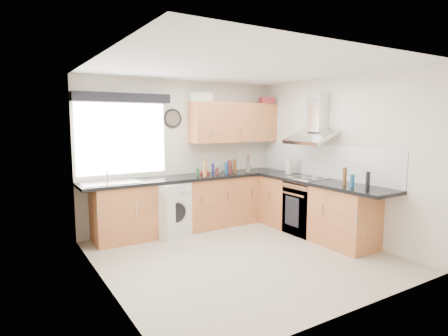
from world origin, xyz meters
TOP-DOWN VIEW (x-y plane):
  - ground_plane at (0.00, 0.00)m, footprint 3.60×3.60m
  - ceiling at (0.00, 0.00)m, footprint 3.60×3.60m
  - wall_back at (0.00, 1.80)m, footprint 3.60×0.02m
  - wall_front at (0.00, -1.80)m, footprint 3.60×0.02m
  - wall_left at (-1.80, 0.00)m, footprint 0.02×3.60m
  - wall_right at (1.80, 0.00)m, footprint 0.02×3.60m
  - window at (-1.05, 1.79)m, footprint 1.40×0.02m
  - window_blind at (-1.05, 1.70)m, footprint 1.50×0.18m
  - splashback at (1.79, 0.30)m, footprint 0.01×3.00m
  - base_cab_back at (-0.10, 1.51)m, footprint 3.00×0.58m
  - base_cab_corner at (1.50, 1.50)m, footprint 0.60×0.60m
  - base_cab_right at (1.51, 0.15)m, footprint 0.58×2.10m
  - worktop_back at (0.00, 1.50)m, footprint 3.60×0.62m
  - worktop_right at (1.50, 0.00)m, footprint 0.62×2.42m
  - sink at (-1.33, 1.50)m, footprint 0.84×0.46m
  - oven at (1.50, 0.30)m, footprint 0.56×0.58m
  - hob_plate at (1.50, 0.30)m, footprint 0.52×0.52m
  - extractor_hood at (1.60, 0.30)m, footprint 0.52×0.78m
  - upper_cabinets at (0.95, 1.62)m, footprint 1.70×0.35m
  - washing_machine at (-0.45, 1.40)m, footprint 0.74×0.73m
  - wall_clock at (-0.19, 1.76)m, footprint 0.32×0.04m
  - casserole at (0.30, 1.71)m, footprint 0.42×0.34m
  - storage_box at (1.60, 1.52)m, footprint 0.29×0.26m
  - utensil_pot at (1.12, 1.43)m, footprint 0.11×0.11m
  - kitchen_roll at (1.60, 0.86)m, footprint 0.15×0.15m
  - tomato_cluster at (0.25, 1.48)m, footprint 0.17×0.17m
  - jar_0 at (0.45, 1.40)m, footprint 0.06×0.06m
  - jar_1 at (0.86, 1.48)m, footprint 0.07×0.07m
  - jar_2 at (0.80, 1.65)m, footprint 0.05×0.05m
  - jar_3 at (0.65, 1.64)m, footprint 0.05×0.05m
  - jar_4 at (0.66, 1.43)m, footprint 0.06×0.06m
  - jar_5 at (0.73, 1.43)m, footprint 0.08×0.08m
  - jar_6 at (0.20, 1.37)m, footprint 0.07×0.07m
  - jar_7 at (0.39, 1.44)m, footprint 0.05×0.05m
  - jar_8 at (0.27, 1.53)m, footprint 0.06×0.06m
  - jar_9 at (0.89, 1.66)m, footprint 0.07×0.07m
  - jar_10 at (0.11, 1.47)m, footprint 0.05×0.05m
  - bottle_0 at (1.42, -0.89)m, footprint 0.06×0.06m
  - bottle_1 at (1.47, -0.46)m, footprint 0.06×0.06m
  - bottle_2 at (1.44, -0.62)m, footprint 0.06×0.06m

SIDE VIEW (x-z plane):
  - ground_plane at x=0.00m, z-range 0.00..0.00m
  - oven at x=1.50m, z-range 0.00..0.85m
  - washing_machine at x=-0.45m, z-range 0.00..0.85m
  - base_cab_back at x=-0.10m, z-range 0.00..0.86m
  - base_cab_corner at x=1.50m, z-range 0.00..0.86m
  - base_cab_right at x=1.51m, z-range 0.00..0.86m
  - worktop_back at x=0.00m, z-range 0.86..0.91m
  - worktop_right at x=1.50m, z-range 0.86..0.91m
  - hob_plate at x=1.50m, z-range 0.91..0.92m
  - tomato_cluster at x=0.25m, z-range 0.91..0.98m
  - sink at x=-1.33m, z-range 0.90..1.00m
  - jar_0 at x=0.45m, z-range 0.91..1.03m
  - jar_10 at x=0.11m, z-range 0.91..1.03m
  - utensil_pot at x=1.12m, z-range 0.91..1.04m
  - jar_9 at x=0.89m, z-range 0.91..1.05m
  - jar_2 at x=0.80m, z-range 0.91..1.05m
  - jar_3 at x=0.65m, z-range 0.91..1.07m
  - bottle_2 at x=1.44m, z-range 0.91..1.09m
  - jar_7 at x=0.39m, z-range 0.91..1.11m
  - jar_4 at x=0.66m, z-range 0.91..1.11m
  - jar_5 at x=0.73m, z-range 0.91..1.14m
  - jar_1 at x=0.86m, z-range 0.91..1.16m
  - jar_8 at x=0.27m, z-range 0.91..1.16m
  - bottle_0 at x=1.42m, z-range 0.91..1.16m
  - bottle_1 at x=1.47m, z-range 0.91..1.17m
  - jar_6 at x=0.20m, z-range 0.91..1.17m
  - kitchen_roll at x=1.60m, z-range 0.91..1.18m
  - splashback at x=1.79m, z-range 0.91..1.45m
  - wall_back at x=0.00m, z-range 0.00..2.50m
  - wall_front at x=0.00m, z-range 0.00..2.50m
  - wall_left at x=-1.80m, z-range 0.00..2.50m
  - wall_right at x=1.80m, z-range 0.00..2.50m
  - window at x=-1.05m, z-range 1.00..2.10m
  - extractor_hood at x=1.60m, z-range 1.44..2.10m
  - upper_cabinets at x=0.95m, z-range 1.45..2.15m
  - wall_clock at x=-0.19m, z-range 1.71..2.03m
  - window_blind at x=-1.05m, z-range 2.11..2.25m
  - storage_box at x=1.60m, z-range 2.15..2.26m
  - casserole at x=0.30m, z-range 2.15..2.30m
  - ceiling at x=0.00m, z-range 2.49..2.51m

